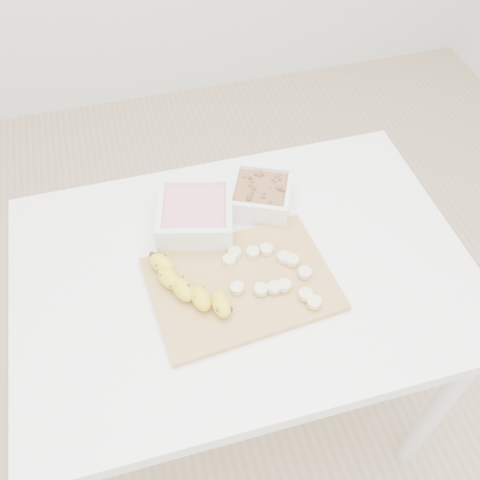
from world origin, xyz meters
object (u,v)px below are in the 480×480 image
object	(u,v)px
bowl_granola	(261,195)
cutting_board	(242,284)
banana	(190,287)
table	(243,292)
bowl_yogurt	(196,216)

from	to	relation	value
bowl_granola	cutting_board	distance (m)	0.24
cutting_board	banana	xyz separation A→B (m)	(-0.11, 0.00, 0.03)
bowl_granola	cutting_board	xyz separation A→B (m)	(-0.11, -0.22, -0.03)
bowl_granola	banana	size ratio (longest dim) A/B	0.87
bowl_granola	cutting_board	bearing A→B (deg)	-116.27
table	bowl_granola	size ratio (longest dim) A/B	5.34
table	bowl_yogurt	distance (m)	0.21
banana	cutting_board	bearing A→B (deg)	-26.17
bowl_granola	cutting_board	size ratio (longest dim) A/B	0.49
bowl_granola	table	bearing A→B (deg)	-117.69
table	cutting_board	world-z (taller)	cutting_board
bowl_granola	bowl_yogurt	bearing A→B (deg)	-169.90
bowl_granola	banana	bearing A→B (deg)	-135.29
cutting_board	banana	bearing A→B (deg)	178.56
cutting_board	banana	world-z (taller)	banana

